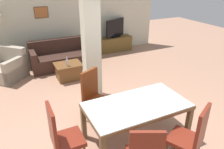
{
  "coord_description": "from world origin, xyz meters",
  "views": [
    {
      "loc": [
        -1.75,
        -2.64,
        2.76
      ],
      "look_at": [
        0.0,
        0.96,
        0.88
      ],
      "focal_mm": 35.0,
      "sensor_mm": 36.0,
      "label": 1
    }
  ],
  "objects_px": {
    "tv_stand": "(115,44)",
    "tv_screen": "(115,28)",
    "sofa": "(61,58)",
    "bottle": "(67,63)",
    "dining_chair_near_right": "(192,135)",
    "dining_chair_far_left": "(94,95)",
    "dining_table": "(136,111)",
    "dining_chair_head_left": "(61,135)",
    "coffee_table": "(69,71)",
    "armchair": "(6,68)"
  },
  "relations": [
    {
      "from": "dining_chair_near_right",
      "to": "dining_chair_head_left",
      "type": "bearing_deg",
      "value": 126.94
    },
    {
      "from": "dining_table",
      "to": "dining_chair_far_left",
      "type": "relative_size",
      "value": 1.64
    },
    {
      "from": "dining_chair_far_left",
      "to": "bottle",
      "type": "distance_m",
      "value": 1.95
    },
    {
      "from": "dining_chair_far_left",
      "to": "armchair",
      "type": "xyz_separation_m",
      "value": [
        -1.54,
        2.9,
        -0.27
      ]
    },
    {
      "from": "dining_chair_head_left",
      "to": "bottle",
      "type": "xyz_separation_m",
      "value": [
        0.86,
        2.82,
        -0.01
      ]
    },
    {
      "from": "tv_stand",
      "to": "tv_screen",
      "type": "distance_m",
      "value": 0.6
    },
    {
      "from": "dining_chair_near_right",
      "to": "bottle",
      "type": "distance_m",
      "value": 3.78
    },
    {
      "from": "dining_table",
      "to": "coffee_table",
      "type": "relative_size",
      "value": 2.4
    },
    {
      "from": "coffee_table",
      "to": "tv_screen",
      "type": "height_order",
      "value": "tv_screen"
    },
    {
      "from": "armchair",
      "to": "bottle",
      "type": "distance_m",
      "value": 1.82
    },
    {
      "from": "dining_chair_far_left",
      "to": "bottle",
      "type": "height_order",
      "value": "dining_chair_far_left"
    },
    {
      "from": "sofa",
      "to": "coffee_table",
      "type": "height_order",
      "value": "sofa"
    },
    {
      "from": "dining_chair_near_right",
      "to": "tv_stand",
      "type": "height_order",
      "value": "dining_chair_near_right"
    },
    {
      "from": "dining_chair_far_left",
      "to": "coffee_table",
      "type": "xyz_separation_m",
      "value": [
        0.04,
        2.09,
        -0.33
      ]
    },
    {
      "from": "dining_chair_head_left",
      "to": "tv_stand",
      "type": "distance_m",
      "value": 5.58
    },
    {
      "from": "armchair",
      "to": "dining_chair_far_left",
      "type": "bearing_deg",
      "value": 163.18
    },
    {
      "from": "tv_stand",
      "to": "dining_table",
      "type": "bearing_deg",
      "value": -112.44
    },
    {
      "from": "tv_stand",
      "to": "dining_chair_near_right",
      "type": "bearing_deg",
      "value": -104.98
    },
    {
      "from": "dining_table",
      "to": "sofa",
      "type": "relative_size",
      "value": 0.93
    },
    {
      "from": "bottle",
      "to": "sofa",
      "type": "bearing_deg",
      "value": 84.95
    },
    {
      "from": "dining_table",
      "to": "armchair",
      "type": "xyz_separation_m",
      "value": [
        -1.97,
        3.78,
        -0.3
      ]
    },
    {
      "from": "dining_chair_far_left",
      "to": "armchair",
      "type": "bearing_deg",
      "value": -88.58
    },
    {
      "from": "bottle",
      "to": "tv_screen",
      "type": "relative_size",
      "value": 0.29
    },
    {
      "from": "dining_chair_head_left",
      "to": "dining_table",
      "type": "bearing_deg",
      "value": 90.0
    },
    {
      "from": "dining_chair_near_right",
      "to": "armchair",
      "type": "xyz_separation_m",
      "value": [
        -2.4,
        4.63,
        -0.27
      ]
    },
    {
      "from": "sofa",
      "to": "bottle",
      "type": "relative_size",
      "value": 7.32
    },
    {
      "from": "dining_table",
      "to": "dining_chair_head_left",
      "type": "distance_m",
      "value": 1.31
    },
    {
      "from": "dining_chair_far_left",
      "to": "dining_chair_head_left",
      "type": "height_order",
      "value": "same"
    },
    {
      "from": "sofa",
      "to": "tv_screen",
      "type": "height_order",
      "value": "tv_screen"
    },
    {
      "from": "dining_chair_head_left",
      "to": "armchair",
      "type": "relative_size",
      "value": 0.84
    },
    {
      "from": "coffee_table",
      "to": "bottle",
      "type": "bearing_deg",
      "value": -110.09
    },
    {
      "from": "dining_chair_near_right",
      "to": "sofa",
      "type": "xyz_separation_m",
      "value": [
        -0.78,
        4.8,
        -0.27
      ]
    },
    {
      "from": "dining_table",
      "to": "dining_chair_head_left",
      "type": "bearing_deg",
      "value": 180.0
    },
    {
      "from": "dining_table",
      "to": "tv_screen",
      "type": "distance_m",
      "value": 4.94
    },
    {
      "from": "tv_screen",
      "to": "armchair",
      "type": "bearing_deg",
      "value": -11.43
    },
    {
      "from": "dining_chair_far_left",
      "to": "tv_stand",
      "type": "relative_size",
      "value": 0.84
    },
    {
      "from": "sofa",
      "to": "coffee_table",
      "type": "bearing_deg",
      "value": 87.29
    },
    {
      "from": "dining_table",
      "to": "bottle",
      "type": "relative_size",
      "value": 6.84
    },
    {
      "from": "dining_chair_near_right",
      "to": "bottle",
      "type": "xyz_separation_m",
      "value": [
        -0.88,
        3.68,
        -0.01
      ]
    },
    {
      "from": "dining_chair_near_right",
      "to": "sofa",
      "type": "height_order",
      "value": "dining_chair_near_right"
    },
    {
      "from": "dining_chair_near_right",
      "to": "bottle",
      "type": "height_order",
      "value": "dining_chair_near_right"
    },
    {
      "from": "sofa",
      "to": "bottle",
      "type": "height_order",
      "value": "sofa"
    },
    {
      "from": "dining_table",
      "to": "dining_chair_far_left",
      "type": "distance_m",
      "value": 0.97
    },
    {
      "from": "dining_chair_head_left",
      "to": "tv_screen",
      "type": "relative_size",
      "value": 1.22
    },
    {
      "from": "dining_chair_near_right",
      "to": "coffee_table",
      "type": "bearing_deg",
      "value": 75.37
    },
    {
      "from": "armchair",
      "to": "dining_chair_head_left",
      "type": "bearing_deg",
      "value": 145.24
    },
    {
      "from": "dining_table",
      "to": "dining_chair_head_left",
      "type": "height_order",
      "value": "dining_chair_head_left"
    },
    {
      "from": "tv_stand",
      "to": "armchair",
      "type": "bearing_deg",
      "value": -168.47
    },
    {
      "from": "dining_table",
      "to": "bottle",
      "type": "height_order",
      "value": "dining_table"
    },
    {
      "from": "dining_chair_near_right",
      "to": "tv_stand",
      "type": "bearing_deg",
      "value": 48.18
    }
  ]
}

